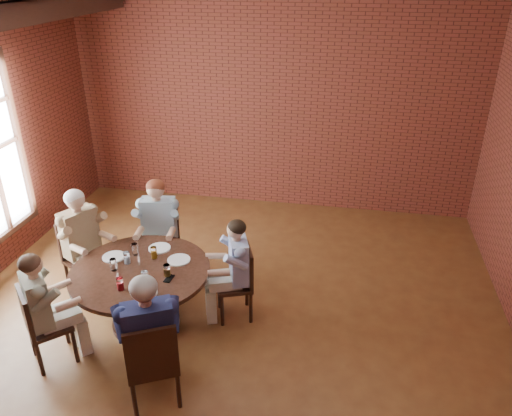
% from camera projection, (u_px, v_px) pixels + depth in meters
% --- Properties ---
extents(floor, '(7.00, 7.00, 0.00)m').
position_uv_depth(floor, '(221.00, 333.00, 5.66)').
color(floor, brown).
rests_on(floor, ground).
extents(ceiling, '(7.00, 7.00, 0.00)m').
position_uv_depth(ceiling, '(209.00, 14.00, 4.14)').
color(ceiling, white).
rests_on(ceiling, wall_back).
extents(wall_back, '(7.00, 0.00, 7.00)m').
position_uv_depth(wall_back, '(273.00, 106.00, 7.97)').
color(wall_back, maroon).
rests_on(wall_back, ground).
extents(dining_table, '(1.54, 1.54, 0.75)m').
position_uv_depth(dining_table, '(142.00, 286.00, 5.58)').
color(dining_table, black).
rests_on(dining_table, floor).
extents(chair_a, '(0.50, 0.50, 0.90)m').
position_uv_depth(chair_a, '(241.00, 280.00, 5.75)').
color(chair_a, black).
rests_on(chair_a, floor).
extents(diner_a, '(0.73, 0.66, 1.26)m').
position_uv_depth(diner_a, '(234.00, 270.00, 5.68)').
color(diner_a, '#4056A6').
rests_on(diner_a, floor).
extents(chair_b, '(0.51, 0.51, 0.96)m').
position_uv_depth(chair_b, '(161.00, 239.00, 6.54)').
color(chair_b, black).
rests_on(chair_b, floor).
extents(diner_b, '(0.65, 0.76, 1.37)m').
position_uv_depth(diner_b, '(159.00, 231.00, 6.39)').
color(diner_b, '#879FAC').
rests_on(diner_b, floor).
extents(chair_c, '(0.61, 0.61, 0.96)m').
position_uv_depth(chair_c, '(82.00, 252.00, 6.24)').
color(chair_c, black).
rests_on(chair_c, floor).
extents(diner_c, '(0.87, 0.82, 1.38)m').
position_uv_depth(diner_c, '(84.00, 243.00, 6.11)').
color(diner_c, brown).
rests_on(diner_c, floor).
extents(chair_d, '(0.58, 0.58, 0.92)m').
position_uv_depth(chair_d, '(40.00, 324.00, 5.05)').
color(chair_d, black).
rests_on(chair_d, floor).
extents(diner_d, '(0.80, 0.79, 1.29)m').
position_uv_depth(diner_d, '(45.00, 309.00, 5.02)').
color(diner_d, gray).
rests_on(diner_d, floor).
extents(chair_e, '(0.62, 0.62, 0.98)m').
position_uv_depth(chair_e, '(152.00, 361.00, 4.54)').
color(chair_e, black).
rests_on(chair_e, floor).
extents(diner_e, '(0.83, 0.89, 1.41)m').
position_uv_depth(diner_e, '(150.00, 339.00, 4.54)').
color(diner_e, '#171C41').
rests_on(diner_e, floor).
extents(plate_a, '(0.26, 0.26, 0.01)m').
position_uv_depth(plate_a, '(179.00, 260.00, 5.64)').
color(plate_a, white).
rests_on(plate_a, dining_table).
extents(plate_b, '(0.26, 0.26, 0.01)m').
position_uv_depth(plate_b, '(159.00, 248.00, 5.87)').
color(plate_b, white).
rests_on(plate_b, dining_table).
extents(plate_c, '(0.26, 0.26, 0.01)m').
position_uv_depth(plate_c, '(114.00, 257.00, 5.70)').
color(plate_c, white).
rests_on(plate_c, dining_table).
extents(plate_d, '(0.26, 0.26, 0.01)m').
position_uv_depth(plate_d, '(145.00, 293.00, 5.09)').
color(plate_d, white).
rests_on(plate_d, dining_table).
extents(glass_a, '(0.07, 0.07, 0.14)m').
position_uv_depth(glass_a, '(167.00, 270.00, 5.34)').
color(glass_a, white).
rests_on(glass_a, dining_table).
extents(glass_b, '(0.07, 0.07, 0.14)m').
position_uv_depth(glass_b, '(154.00, 253.00, 5.66)').
color(glass_b, white).
rests_on(glass_b, dining_table).
extents(glass_c, '(0.07, 0.07, 0.14)m').
position_uv_depth(glass_c, '(135.00, 249.00, 5.73)').
color(glass_c, white).
rests_on(glass_c, dining_table).
extents(glass_d, '(0.07, 0.07, 0.14)m').
position_uv_depth(glass_d, '(127.00, 258.00, 5.56)').
color(glass_d, white).
rests_on(glass_d, dining_table).
extents(glass_e, '(0.07, 0.07, 0.14)m').
position_uv_depth(glass_e, '(113.00, 265.00, 5.44)').
color(glass_e, white).
rests_on(glass_e, dining_table).
extents(glass_f, '(0.07, 0.07, 0.14)m').
position_uv_depth(glass_f, '(120.00, 284.00, 5.12)').
color(glass_f, white).
rests_on(glass_f, dining_table).
extents(glass_g, '(0.07, 0.07, 0.14)m').
position_uv_depth(glass_g, '(145.00, 277.00, 5.22)').
color(glass_g, white).
rests_on(glass_g, dining_table).
extents(glass_h, '(0.07, 0.07, 0.14)m').
position_uv_depth(glass_h, '(167.00, 270.00, 5.34)').
color(glass_h, white).
rests_on(glass_h, dining_table).
extents(smartphone, '(0.09, 0.15, 0.01)m').
position_uv_depth(smartphone, '(169.00, 279.00, 5.32)').
color(smartphone, black).
rests_on(smartphone, dining_table).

